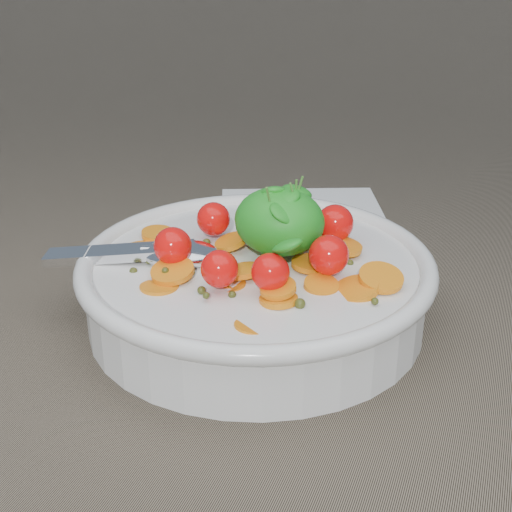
% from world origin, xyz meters
% --- Properties ---
extents(ground, '(6.00, 6.00, 0.00)m').
position_xyz_m(ground, '(0.00, 0.00, 0.00)').
color(ground, '#756854').
rests_on(ground, ground).
extents(bowl, '(0.29, 0.27, 0.11)m').
position_xyz_m(bowl, '(0.01, 0.01, 0.03)').
color(bowl, white).
rests_on(bowl, ground).
extents(napkin, '(0.21, 0.20, 0.01)m').
position_xyz_m(napkin, '(-0.02, 0.22, 0.00)').
color(napkin, white).
rests_on(napkin, ground).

